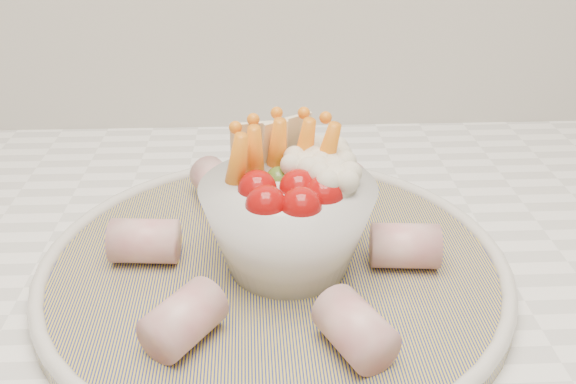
{
  "coord_description": "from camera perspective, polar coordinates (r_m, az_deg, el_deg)",
  "views": [
    {
      "loc": [
        -0.03,
        0.99,
        1.23
      ],
      "look_at": [
        -0.01,
        1.42,
        1.0
      ],
      "focal_mm": 40.0,
      "sensor_mm": 36.0,
      "label": 1
    }
  ],
  "objects": [
    {
      "name": "serving_platter",
      "position": [
        0.53,
        -1.23,
        -6.62
      ],
      "size": [
        0.39,
        0.39,
        0.02
      ],
      "color": "navy",
      "rests_on": "kitchen_counter"
    },
    {
      "name": "veggie_bowl",
      "position": [
        0.5,
        0.25,
        -1.94
      ],
      "size": [
        0.14,
        0.14,
        0.12
      ],
      "color": "silver",
      "rests_on": "serving_platter"
    },
    {
      "name": "cured_meat_rolls",
      "position": [
        0.51,
        -1.26,
        -4.58
      ],
      "size": [
        0.26,
        0.28,
        0.04
      ],
      "color": "#BC565E",
      "rests_on": "serving_platter"
    }
  ]
}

